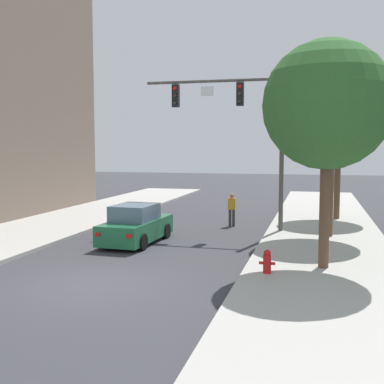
{
  "coord_description": "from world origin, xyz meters",
  "views": [
    {
      "loc": [
        6.13,
        -12.43,
        3.9
      ],
      "look_at": [
        0.96,
        7.65,
        2.0
      ],
      "focal_mm": 45.28,
      "sensor_mm": 36.0,
      "label": 1
    }
  ],
  "objects_px": {
    "street_tree_second": "(332,105)",
    "street_tree_third": "(339,117)",
    "traffic_signal_mast": "(242,116)",
    "pedestrian_crossing_road": "(232,208)",
    "fire_hydrant": "(267,261)",
    "street_tree_nearest": "(327,106)",
    "car_lead_green": "(136,226)"
  },
  "relations": [
    {
      "from": "pedestrian_crossing_road",
      "to": "car_lead_green",
      "type": "bearing_deg",
      "value": -120.94
    },
    {
      "from": "car_lead_green",
      "to": "street_tree_second",
      "type": "height_order",
      "value": "street_tree_second"
    },
    {
      "from": "street_tree_nearest",
      "to": "street_tree_third",
      "type": "relative_size",
      "value": 0.96
    },
    {
      "from": "street_tree_nearest",
      "to": "fire_hydrant",
      "type": "bearing_deg",
      "value": -144.59
    },
    {
      "from": "traffic_signal_mast",
      "to": "pedestrian_crossing_road",
      "type": "bearing_deg",
      "value": 114.76
    },
    {
      "from": "street_tree_nearest",
      "to": "car_lead_green",
      "type": "bearing_deg",
      "value": 158.47
    },
    {
      "from": "street_tree_nearest",
      "to": "street_tree_third",
      "type": "height_order",
      "value": "street_tree_third"
    },
    {
      "from": "street_tree_second",
      "to": "fire_hydrant",
      "type": "bearing_deg",
      "value": -105.7
    },
    {
      "from": "traffic_signal_mast",
      "to": "car_lead_green",
      "type": "relative_size",
      "value": 1.74
    },
    {
      "from": "traffic_signal_mast",
      "to": "street_tree_third",
      "type": "distance_m",
      "value": 6.37
    },
    {
      "from": "street_tree_nearest",
      "to": "pedestrian_crossing_road",
      "type": "bearing_deg",
      "value": 118.07
    },
    {
      "from": "street_tree_second",
      "to": "traffic_signal_mast",
      "type": "bearing_deg",
      "value": 167.58
    },
    {
      "from": "fire_hydrant",
      "to": "pedestrian_crossing_road",
      "type": "bearing_deg",
      "value": 106.06
    },
    {
      "from": "street_tree_second",
      "to": "street_tree_third",
      "type": "height_order",
      "value": "street_tree_second"
    },
    {
      "from": "fire_hydrant",
      "to": "street_tree_nearest",
      "type": "height_order",
      "value": "street_tree_nearest"
    },
    {
      "from": "traffic_signal_mast",
      "to": "street_tree_nearest",
      "type": "height_order",
      "value": "traffic_signal_mast"
    },
    {
      "from": "fire_hydrant",
      "to": "street_tree_third",
      "type": "height_order",
      "value": "street_tree_third"
    },
    {
      "from": "car_lead_green",
      "to": "street_tree_nearest",
      "type": "distance_m",
      "value": 9.11
    },
    {
      "from": "street_tree_third",
      "to": "pedestrian_crossing_road",
      "type": "bearing_deg",
      "value": -148.79
    },
    {
      "from": "traffic_signal_mast",
      "to": "street_tree_third",
      "type": "bearing_deg",
      "value": 46.08
    },
    {
      "from": "street_tree_third",
      "to": "fire_hydrant",
      "type": "bearing_deg",
      "value": -101.24
    },
    {
      "from": "traffic_signal_mast",
      "to": "fire_hydrant",
      "type": "bearing_deg",
      "value": -75.72
    },
    {
      "from": "traffic_signal_mast",
      "to": "pedestrian_crossing_road",
      "type": "height_order",
      "value": "traffic_signal_mast"
    },
    {
      "from": "car_lead_green",
      "to": "street_tree_nearest",
      "type": "bearing_deg",
      "value": -21.53
    },
    {
      "from": "car_lead_green",
      "to": "pedestrian_crossing_road",
      "type": "relative_size",
      "value": 2.63
    },
    {
      "from": "car_lead_green",
      "to": "fire_hydrant",
      "type": "height_order",
      "value": "car_lead_green"
    },
    {
      "from": "street_tree_nearest",
      "to": "street_tree_second",
      "type": "bearing_deg",
      "value": 87.09
    },
    {
      "from": "fire_hydrant",
      "to": "street_tree_third",
      "type": "bearing_deg",
      "value": 78.76
    },
    {
      "from": "car_lead_green",
      "to": "street_tree_second",
      "type": "distance_m",
      "value": 9.56
    },
    {
      "from": "traffic_signal_mast",
      "to": "fire_hydrant",
      "type": "xyz_separation_m",
      "value": [
        1.97,
        -7.74,
        -4.83
      ]
    },
    {
      "from": "car_lead_green",
      "to": "fire_hydrant",
      "type": "relative_size",
      "value": 5.99
    },
    {
      "from": "pedestrian_crossing_road",
      "to": "street_tree_third",
      "type": "xyz_separation_m",
      "value": [
        5.11,
        3.09,
        4.58
      ]
    }
  ]
}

